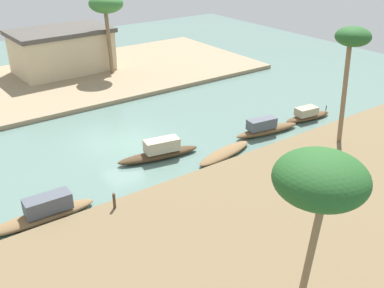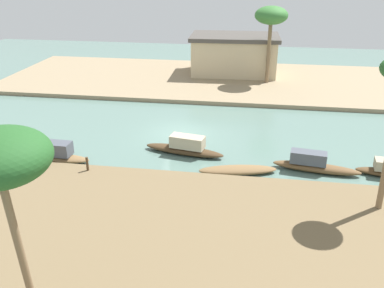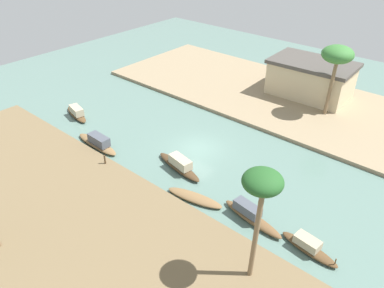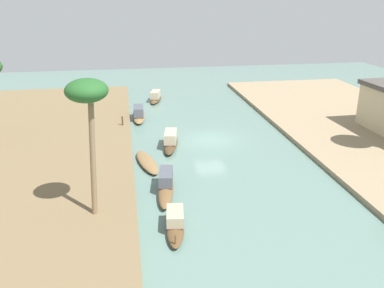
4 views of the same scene
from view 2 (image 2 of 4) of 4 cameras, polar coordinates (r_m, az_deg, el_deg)
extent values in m
plane|color=slate|center=(29.38, -1.51, 1.51)|extent=(67.82, 67.82, 0.00)
cube|color=brown|center=(17.52, -9.94, -15.30)|extent=(39.87, 15.13, 0.35)
cube|color=#937F60|center=(42.46, 1.87, 8.79)|extent=(39.87, 15.13, 0.35)
ellipsoid|color=brown|center=(24.96, 16.61, -3.13)|extent=(4.99, 1.57, 0.49)
cube|color=#4C515B|center=(24.70, 15.61, -1.77)|extent=(2.10, 1.08, 0.69)
ellipsoid|color=#47331E|center=(26.11, -1.09, -0.87)|extent=(5.23, 1.93, 0.47)
cube|color=tan|center=(25.79, -0.63, 0.30)|extent=(2.24, 1.26, 0.75)
ellipsoid|color=brown|center=(26.73, -19.04, -1.70)|extent=(5.31, 1.31, 0.43)
cube|color=#4C515B|center=(26.29, -18.43, -0.57)|extent=(2.22, 0.98, 0.80)
ellipsoid|color=brown|center=(23.93, 6.27, -3.54)|extent=(4.58, 1.92, 0.40)
cylinder|color=#4C3823|center=(23.96, -14.11, -2.64)|extent=(0.14, 0.14, 0.81)
cylinder|color=#7F6647|center=(14.36, -22.49, -13.05)|extent=(0.24, 0.62, 5.18)
ellipsoid|color=#235623|center=(12.83, -24.66, -1.56)|extent=(2.88, 2.88, 1.58)
cylinder|color=#7F6647|center=(40.89, 10.41, 12.14)|extent=(0.35, 0.75, 5.63)
ellipsoid|color=#387533|center=(40.36, 10.78, 16.89)|extent=(3.03, 3.03, 1.67)
cube|color=beige|center=(44.11, 5.78, 11.84)|extent=(8.54, 5.59, 3.52)
cube|color=#4C4742|center=(43.75, 5.89, 14.35)|extent=(9.05, 5.93, 0.39)
camera|label=1|loc=(16.93, -76.29, 12.22)|focal=42.20mm
camera|label=3|loc=(15.53, 89.55, 29.85)|focal=34.81mm
camera|label=4|loc=(32.64, 63.05, 11.80)|focal=38.05mm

